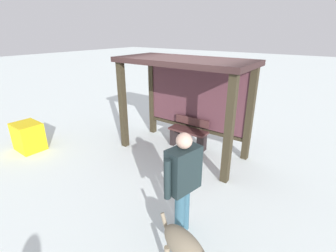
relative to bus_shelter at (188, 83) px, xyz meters
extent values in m
plane|color=white|center=(0.00, -0.19, -1.70)|extent=(60.00, 60.00, 0.00)
cube|color=#332C1D|center=(-1.40, -0.77, -0.62)|extent=(0.15, 0.15, 2.16)
cube|color=#332C1D|center=(1.40, -0.77, -0.62)|extent=(0.15, 0.15, 2.16)
cube|color=#332C1D|center=(-1.40, 0.39, -0.62)|extent=(0.15, 0.15, 2.16)
cube|color=#332C1D|center=(1.40, 0.39, -0.62)|extent=(0.15, 0.15, 2.16)
cube|color=#332120|center=(0.00, -0.19, 0.52)|extent=(3.08, 1.45, 0.12)
cube|color=#552F38|center=(0.00, 0.39, -0.42)|extent=(2.65, 0.08, 1.52)
cube|color=#332C1D|center=(0.00, 0.37, -1.25)|extent=(2.65, 0.06, 0.08)
cube|color=#482828|center=(0.00, 0.09, -1.23)|extent=(1.00, 0.38, 0.05)
cube|color=#482828|center=(0.00, 0.26, -1.02)|extent=(0.95, 0.04, 0.20)
cube|color=black|center=(0.40, 0.09, -1.48)|extent=(0.12, 0.32, 0.45)
cube|color=black|center=(-0.40, 0.09, -1.48)|extent=(0.12, 0.32, 0.45)
cube|color=#1C292C|center=(1.44, -2.43, -0.59)|extent=(0.35, 0.52, 0.63)
sphere|color=tan|center=(1.44, -2.43, -0.17)|extent=(0.21, 0.21, 0.21)
cylinder|color=#31596C|center=(1.47, -2.55, -1.30)|extent=(0.17, 0.17, 0.79)
cylinder|color=#31596C|center=(1.41, -2.32, -1.30)|extent=(0.17, 0.17, 0.79)
cylinder|color=#1C292C|center=(1.38, -2.71, -0.62)|extent=(0.11, 0.11, 0.56)
cylinder|color=#1C292C|center=(1.50, -2.15, -0.62)|extent=(0.11, 0.11, 0.56)
ellipsoid|color=gray|center=(1.85, -3.02, -1.18)|extent=(0.77, 0.52, 0.33)
cylinder|color=gray|center=(1.46, -2.88, -1.13)|extent=(0.15, 0.10, 0.21)
cylinder|color=gray|center=(1.67, -2.86, -1.52)|extent=(0.07, 0.07, 0.35)
cube|color=yellow|center=(-3.21, -2.35, -1.35)|extent=(0.72, 0.59, 0.70)
camera|label=1|loc=(2.93, -4.85, 1.14)|focal=26.11mm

